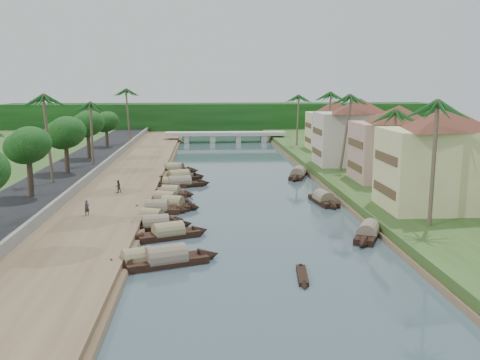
{
  "coord_description": "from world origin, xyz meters",
  "views": [
    {
      "loc": [
        -4.9,
        -53.15,
        13.69
      ],
      "look_at": [
        -0.61,
        10.99,
        2.0
      ],
      "focal_mm": 40.0,
      "sensor_mm": 36.0,
      "label": 1
    }
  ],
  "objects": [
    {
      "name": "palm_3",
      "position": [
        16.0,
        37.59,
        11.69
      ],
      "size": [
        3.2,
        3.2,
        12.3
      ],
      "color": "brown",
      "rests_on": "ground"
    },
    {
      "name": "tree_6",
      "position": [
        24.0,
        30.07,
        6.22
      ],
      "size": [
        4.87,
        4.87,
        7.1
      ],
      "color": "#453627",
      "rests_on": "ground"
    },
    {
      "name": "palm_2",
      "position": [
        15.0,
        22.15,
        11.6
      ],
      "size": [
        3.2,
        3.2,
        12.2
      ],
      "color": "brown",
      "rests_on": "ground"
    },
    {
      "name": "retaining_wall",
      "position": [
        -20.2,
        20.0,
        1.35
      ],
      "size": [
        0.4,
        180.0,
        1.1
      ],
      "primitive_type": "cube",
      "color": "slate",
      "rests_on": "left_bank"
    },
    {
      "name": "palm_6",
      "position": [
        -22.0,
        29.33,
        10.42
      ],
      "size": [
        3.2,
        3.2,
        10.78
      ],
      "color": "brown",
      "rests_on": "ground"
    },
    {
      "name": "tree_3",
      "position": [
        -24.0,
        21.77,
        6.84
      ],
      "size": [
        5.06,
        5.06,
        7.61
      ],
      "color": "#453627",
      "rests_on": "ground"
    },
    {
      "name": "person_near",
      "position": [
        -16.58,
        -0.81,
        1.55
      ],
      "size": [
        0.65,
        0.62,
        1.5
      ],
      "primitive_type": "imported",
      "rotation": [
        0.0,
        0.0,
        0.66
      ],
      "color": "#2A2B33",
      "rests_on": "left_bank"
    },
    {
      "name": "left_bank",
      "position": [
        -16.0,
        20.0,
        0.4
      ],
      "size": [
        10.0,
        180.0,
        0.8
      ],
      "primitive_type": "cube",
      "color": "brown",
      "rests_on": "ground"
    },
    {
      "name": "building_far",
      "position": [
        18.99,
        28.0,
        6.38
      ],
      "size": [
        15.59,
        15.59,
        10.2
      ],
      "color": "beige",
      "rests_on": "right_bank"
    },
    {
      "name": "palm_7",
      "position": [
        14.0,
        54.69,
        10.86
      ],
      "size": [
        3.2,
        3.2,
        11.45
      ],
      "color": "brown",
      "rests_on": "ground"
    },
    {
      "name": "sampan_6",
      "position": [
        -10.06,
        2.86,
        0.41
      ],
      "size": [
        7.1,
        2.13,
        2.11
      ],
      "rotation": [
        0.0,
        0.0,
        -0.07
      ],
      "color": "black",
      "rests_on": "ground"
    },
    {
      "name": "canoe_0",
      "position": [
        1.99,
        -17.12,
        0.1
      ],
      "size": [
        1.25,
        5.24,
        0.69
      ],
      "rotation": [
        0.0,
        0.0,
        1.46
      ],
      "color": "black",
      "rests_on": "ground"
    },
    {
      "name": "ground",
      "position": [
        0.0,
        0.0,
        0.0
      ],
      "size": [
        220.0,
        220.0,
        0.0
      ],
      "primitive_type": "plane",
      "color": "#3A4D57",
      "rests_on": "ground"
    },
    {
      "name": "sampan_8",
      "position": [
        -9.09,
        11.46,
        0.41
      ],
      "size": [
        6.25,
        2.77,
        1.93
      ],
      "rotation": [
        0.0,
        0.0,
        -0.23
      ],
      "color": "black",
      "rests_on": "ground"
    },
    {
      "name": "palm_0",
      "position": [
        15.0,
        -8.36,
        11.75
      ],
      "size": [
        3.2,
        3.2,
        12.37
      ],
      "color": "brown",
      "rests_on": "ground"
    },
    {
      "name": "palm_8",
      "position": [
        -20.5,
        59.48,
        12.02
      ],
      "size": [
        3.2,
        3.2,
        12.45
      ],
      "color": "brown",
      "rests_on": "ground"
    },
    {
      "name": "canoe_2",
      "position": [
        -9.38,
        20.11,
        0.1
      ],
      "size": [
        4.9,
        2.95,
        0.74
      ],
      "rotation": [
        0.0,
        0.0,
        -0.46
      ],
      "color": "black",
      "rests_on": "ground"
    },
    {
      "name": "road",
      "position": [
        -24.5,
        20.0,
        0.7
      ],
      "size": [
        8.0,
        180.0,
        1.4
      ],
      "primitive_type": "cube",
      "color": "black",
      "rests_on": "ground"
    },
    {
      "name": "right_bank",
      "position": [
        19.0,
        20.0,
        0.6
      ],
      "size": [
        16.0,
        180.0,
        1.2
      ],
      "primitive_type": "cube",
      "color": "#2B491D",
      "rests_on": "ground"
    },
    {
      "name": "sampan_16",
      "position": [
        8.87,
        23.8,
        0.42
      ],
      "size": [
        4.53,
        9.49,
        2.28
      ],
      "rotation": [
        0.0,
        0.0,
        1.26
      ],
      "color": "black",
      "rests_on": "ground"
    },
    {
      "name": "tree_2",
      "position": [
        -24.0,
        5.89,
        6.92
      ],
      "size": [
        4.51,
        4.51,
        7.48
      ],
      "color": "#453627",
      "rests_on": "ground"
    },
    {
      "name": "building_near",
      "position": [
        18.99,
        -2.0,
        6.38
      ],
      "size": [
        14.85,
        14.85,
        10.2
      ],
      "color": "beige",
      "rests_on": "right_bank"
    },
    {
      "name": "sampan_14",
      "position": [
        9.74,
        -7.6,
        0.41
      ],
      "size": [
        5.0,
        8.23,
        2.05
      ],
      "rotation": [
        0.0,
        0.0,
        1.13
      ],
      "color": "black",
      "rests_on": "ground"
    },
    {
      "name": "tree_4",
      "position": [
        -24.0,
        36.12,
        6.99
      ],
      "size": [
        4.86,
        4.86,
        7.69
      ],
      "color": "#453627",
      "rests_on": "ground"
    },
    {
      "name": "canoe_1",
      "position": [
        -9.29,
        -0.93,
        0.1
      ],
      "size": [
        4.5,
        1.97,
        0.72
      ],
      "rotation": [
        0.0,
        0.0,
        0.29
      ],
      "color": "black",
      "rests_on": "ground"
    },
    {
      "name": "sampan_1",
      "position": [
        -10.07,
        -14.01,
        0.41
      ],
      "size": [
        6.65,
        3.96,
        2.0
      ],
      "rotation": [
        0.0,
        0.0,
        0.4
      ],
      "color": "black",
      "rests_on": "ground"
    },
    {
      "name": "sampan_0",
      "position": [
        -7.92,
        -13.91,
        0.42
      ],
      "size": [
        8.9,
        4.66,
        2.31
      ],
      "rotation": [
        0.0,
        0.0,
        0.35
      ],
      "color": "black",
      "rests_on": "ground"
    },
    {
      "name": "sampan_9",
      "position": [
        -8.26,
        17.4,
        0.42
      ],
      "size": [
        8.79,
        3.76,
        2.19
      ],
      "rotation": [
        0.0,
        0.0,
        0.25
      ],
      "color": "black",
      "rests_on": "ground"
    },
    {
      "name": "building_distant",
      "position": [
        19.99,
        48.0,
        5.88
      ],
      "size": [
        12.62,
        12.62,
        9.2
      ],
      "color": "beige",
      "rests_on": "right_bank"
    },
    {
      "name": "palm_1",
      "position": [
        16.0,
        4.46,
        10.38
      ],
      "size": [
        3.2,
        3.2,
        10.95
      ],
      "color": "brown",
      "rests_on": "ground"
    },
    {
      "name": "building_mid",
      "position": [
        19.99,
        14.0,
        6.13
      ],
      "size": [
        14.11,
        14.11,
        9.7
      ],
      "color": "tan",
      "rests_on": "right_bank"
    },
    {
      "name": "sampan_3",
      "position": [
        -9.63,
        -3.58,
        0.41
      ],
      "size": [
        7.37,
        2.75,
        1.98
      ],
      "rotation": [
        0.0,
        0.0,
        0.18
      ],
      "color": "black",
      "rests_on": "ground"
    },
    {
      "name": "treeline",
      "position": [
        0.0,
        100.0,
        4.0
      ],
      "size": [
        120.0,
        14.0,
        8.0
      ],
      "color": "black",
      "rests_on": "ground"
    },
    {
      "name": "palm_5",
      "position": [
        -24.0,
        14.01,
        11.85
      ],
      "size": [
        3.2,
        3.2,
        12.27
      ],
      "color": "brown",
      "rests_on": "ground"
    },
    {
      "name": "sampan_7",
      "position": [
        -9.5,
        7.75,
        0.41
      ],
      "size": [
        7.07,
        4.23,
        1.93
      ],
      "rotation": [
        0.0,
        0.0,
        -0.42
      ],
      "color": "black",
      "rests_on": "ground"
    },
    {
      "name": "sampan_2",
      "position": [
        -8.21,
        -6.73,
        0.41
      ],
      "size": [
        7.85,
        4.44,
        2.09
      ],
      "rotation": [
        0.0,
        0.0,
        0.39
      ],
      "color": "black",
      "rests_on": "ground"
    },
    {
      "name": "sampan_5",
      "position": [
        -8.48,
        4.78,
        0.41
      ],
      "size": [
        6.69,
        3.7,
        2.11
      ],
      "rotation": [
        0.0,
        0.0,
        -0.34
      ],
      "color": "black",
      "rests_on": "ground"
    },
    {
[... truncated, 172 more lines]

